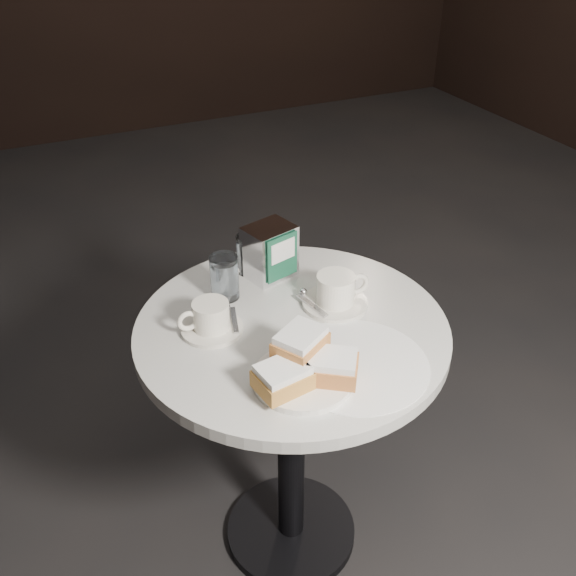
{
  "coord_description": "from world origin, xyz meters",
  "views": [
    {
      "loc": [
        -0.49,
        -1.03,
        1.6
      ],
      "look_at": [
        0.0,
        0.02,
        0.83
      ],
      "focal_mm": 40.0,
      "sensor_mm": 36.0,
      "label": 1
    }
  ],
  "objects_px": {
    "coffee_cup_left": "(211,319)",
    "coffee_cup_right": "(336,292)",
    "water_glass_right": "(249,255)",
    "cafe_table": "(292,391)",
    "water_glass_left": "(225,278)",
    "napkin_dispenser": "(270,252)",
    "beignet_plate": "(304,368)"
  },
  "relations": [
    {
      "from": "cafe_table",
      "to": "water_glass_left",
      "type": "relative_size",
      "value": 6.93
    },
    {
      "from": "beignet_plate",
      "to": "napkin_dispenser",
      "type": "height_order",
      "value": "napkin_dispenser"
    },
    {
      "from": "coffee_cup_right",
      "to": "water_glass_left",
      "type": "relative_size",
      "value": 1.54
    },
    {
      "from": "cafe_table",
      "to": "coffee_cup_left",
      "type": "relative_size",
      "value": 5.07
    },
    {
      "from": "cafe_table",
      "to": "coffee_cup_right",
      "type": "height_order",
      "value": "coffee_cup_right"
    },
    {
      "from": "beignet_plate",
      "to": "water_glass_left",
      "type": "relative_size",
      "value": 2.13
    },
    {
      "from": "coffee_cup_right",
      "to": "water_glass_right",
      "type": "distance_m",
      "value": 0.25
    },
    {
      "from": "coffee_cup_right",
      "to": "beignet_plate",
      "type": "bearing_deg",
      "value": -127.19
    },
    {
      "from": "water_glass_right",
      "to": "coffee_cup_right",
      "type": "bearing_deg",
      "value": -60.39
    },
    {
      "from": "coffee_cup_left",
      "to": "napkin_dispenser",
      "type": "height_order",
      "value": "napkin_dispenser"
    },
    {
      "from": "water_glass_left",
      "to": "napkin_dispenser",
      "type": "distance_m",
      "value": 0.14
    },
    {
      "from": "cafe_table",
      "to": "water_glass_left",
      "type": "bearing_deg",
      "value": 119.66
    },
    {
      "from": "coffee_cup_right",
      "to": "water_glass_right",
      "type": "relative_size",
      "value": 1.67
    },
    {
      "from": "napkin_dispenser",
      "to": "cafe_table",
      "type": "bearing_deg",
      "value": -116.44
    },
    {
      "from": "coffee_cup_left",
      "to": "water_glass_left",
      "type": "distance_m",
      "value": 0.14
    },
    {
      "from": "coffee_cup_left",
      "to": "water_glass_left",
      "type": "relative_size",
      "value": 1.37
    },
    {
      "from": "cafe_table",
      "to": "water_glass_right",
      "type": "relative_size",
      "value": 7.5
    },
    {
      "from": "coffee_cup_left",
      "to": "napkin_dispenser",
      "type": "xyz_separation_m",
      "value": [
        0.21,
        0.16,
        0.04
      ]
    },
    {
      "from": "cafe_table",
      "to": "coffee_cup_left",
      "type": "xyz_separation_m",
      "value": [
        -0.17,
        0.05,
        0.23
      ]
    },
    {
      "from": "cafe_table",
      "to": "water_glass_right",
      "type": "distance_m",
      "value": 0.35
    },
    {
      "from": "coffee_cup_left",
      "to": "water_glass_right",
      "type": "distance_m",
      "value": 0.26
    },
    {
      "from": "cafe_table",
      "to": "beignet_plate",
      "type": "relative_size",
      "value": 3.24
    },
    {
      "from": "coffee_cup_left",
      "to": "water_glass_right",
      "type": "xyz_separation_m",
      "value": [
        0.17,
        0.19,
        0.02
      ]
    },
    {
      "from": "coffee_cup_right",
      "to": "napkin_dispenser",
      "type": "distance_m",
      "value": 0.2
    },
    {
      "from": "beignet_plate",
      "to": "napkin_dispenser",
      "type": "bearing_deg",
      "value": 75.96
    },
    {
      "from": "water_glass_right",
      "to": "cafe_table",
      "type": "bearing_deg",
      "value": -89.76
    },
    {
      "from": "cafe_table",
      "to": "coffee_cup_left",
      "type": "distance_m",
      "value": 0.29
    },
    {
      "from": "cafe_table",
      "to": "napkin_dispenser",
      "type": "bearing_deg",
      "value": 79.36
    },
    {
      "from": "cafe_table",
      "to": "coffee_cup_right",
      "type": "distance_m",
      "value": 0.26
    },
    {
      "from": "coffee_cup_left",
      "to": "coffee_cup_right",
      "type": "bearing_deg",
      "value": -4.85
    },
    {
      "from": "beignet_plate",
      "to": "water_glass_left",
      "type": "bearing_deg",
      "value": 95.96
    },
    {
      "from": "water_glass_right",
      "to": "napkin_dispenser",
      "type": "xyz_separation_m",
      "value": [
        0.04,
        -0.04,
        0.02
      ]
    }
  ]
}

